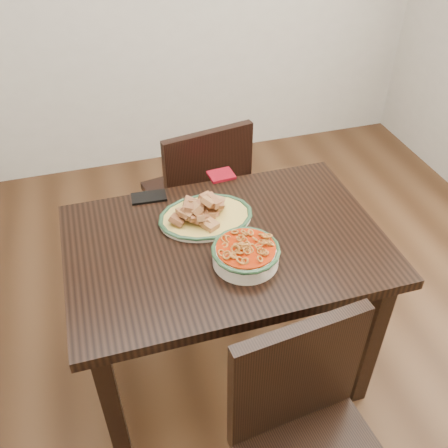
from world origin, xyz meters
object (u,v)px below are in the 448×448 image
object	(u,v)px
dining_table	(226,262)
chair_far	(200,193)
chair_near	(309,438)
noodle_bowl	(246,252)
fish_plate	(206,210)
smartphone	(149,197)

from	to	relation	value
dining_table	chair_far	xyz separation A→B (m)	(0.06, 0.64, -0.14)
chair_near	noodle_bowl	size ratio (longest dim) A/B	3.80
chair_near	noodle_bowl	xyz separation A→B (m)	(-0.03, 0.52, 0.29)
chair_near	fish_plate	xyz separation A→B (m)	(-0.10, 0.78, 0.30)
smartphone	chair_far	bearing A→B (deg)	51.33
dining_table	noodle_bowl	xyz separation A→B (m)	(0.03, -0.13, 0.15)
noodle_bowl	chair_near	bearing A→B (deg)	-86.55
smartphone	chair_near	bearing A→B (deg)	-70.35
chair_near	smartphone	size ratio (longest dim) A/B	6.46
chair_near	smartphone	world-z (taller)	chair_near
dining_table	chair_far	bearing A→B (deg)	84.29
fish_plate	noodle_bowl	xyz separation A→B (m)	(0.07, -0.26, -0.00)
fish_plate	dining_table	bearing A→B (deg)	-74.91
chair_far	fish_plate	xyz separation A→B (m)	(-0.10, -0.51, 0.30)
dining_table	fish_plate	world-z (taller)	fish_plate
chair_far	dining_table	bearing A→B (deg)	74.08
dining_table	chair_near	size ratio (longest dim) A/B	1.27
fish_plate	noodle_bowl	bearing A→B (deg)	-75.20
fish_plate	smartphone	distance (m)	0.27
dining_table	chair_far	world-z (taller)	chair_far
chair_far	fish_plate	bearing A→B (deg)	68.52
chair_far	noodle_bowl	world-z (taller)	chair_far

